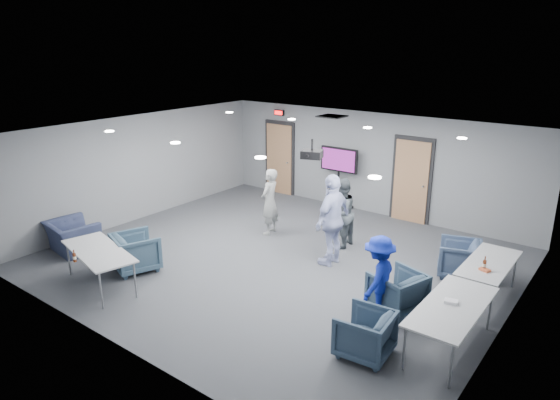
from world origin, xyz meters
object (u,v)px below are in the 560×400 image
Objects in this scene: person_c at (333,220)px; chair_right_a at (459,259)px; chair_right_b at (397,292)px; table_right_a at (489,265)px; person_a at (270,202)px; bottle_front at (75,257)px; table_front_left at (98,252)px; tv_stand at (339,174)px; person_d at (379,277)px; chair_front_a at (136,252)px; table_right_b at (452,308)px; person_b at (341,213)px; bottle_right at (484,265)px; projector at (312,154)px; chair_front_b at (72,237)px; chair_right_c at (365,334)px.

chair_right_a is at bearing 114.23° from person_c.
table_right_a is (1.10, 1.36, 0.31)m from chair_right_b.
person_a reaches higher than bottle_front.
bottle_front is (0.12, -0.54, 0.13)m from table_front_left.
table_right_a is 1.02× the size of tv_stand.
person_a is 2.16m from person_c.
person_d is 6.28× the size of bottle_front.
person_a is 4.25m from person_d.
tv_stand is (-1.79, 3.23, 0.01)m from person_c.
chair_front_a is at bearing -78.98° from person_d.
person_d is at bearing 81.10° from table_right_b.
person_d is 0.73× the size of table_right_b.
person_b is at bearing 81.09° from table_right_a.
person_d is 5.83× the size of bottle_right.
bottle_front is at bearing -146.79° from projector.
chair_right_a is 0.76× the size of chair_front_b.
table_front_left is at bearing -66.52° from chair_right_a.
chair_right_a is (0.59, 2.36, -0.35)m from person_d.
person_b is 3.01m from person_d.
person_c is 8.43× the size of bottle_front.
table_right_b is 1.15× the size of tv_stand.
chair_front_b is (-6.96, -0.46, -0.01)m from chair_right_c.
tv_stand is (-3.71, 4.24, 0.60)m from chair_right_b.
table_front_left reaches higher than chair_right_c.
person_d reaches higher than chair_right_a.
person_c is 2.38× the size of chair_right_b.
person_b is at bearing 63.19° from bottle_front.
person_c is at bearing 62.86° from table_right_b.
projector reaches higher than chair_right_b.
table_right_b is (1.30, -0.20, -0.03)m from person_d.
person_a is 2.69m from tv_stand.
chair_front_a is (-0.90, -3.22, -0.41)m from person_a.
bottle_front is (-0.73, -4.62, 0.01)m from person_a.
chair_front_a is at bearing -156.30° from bottle_right.
chair_front_a reaches higher than table_right_b.
table_right_a is at bearing -30.89° from tv_stand.
chair_right_b is (4.01, -1.57, -0.43)m from person_a.
table_right_a is (3.02, 0.35, -0.28)m from person_c.
person_c is 3.06m from table_right_a.
chair_right_c is 3.12× the size of bottle_right.
person_d is 0.72× the size of table_front_left.
person_d is at bearing 142.53° from table_right_a.
person_b is at bearing -104.27° from chair_right_a.
bottle_front is at bearing -63.70° from person_d.
chair_front_b is at bearing -58.59° from person_c.
table_right_b is (3.02, -1.55, -0.27)m from person_c.
projector is (-2.49, -1.55, 2.04)m from chair_right_a.
bottle_right is 0.52× the size of projector.
chair_front_a is 6.58m from bottle_right.
table_right_b is at bearing -180.00° from table_right_a.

